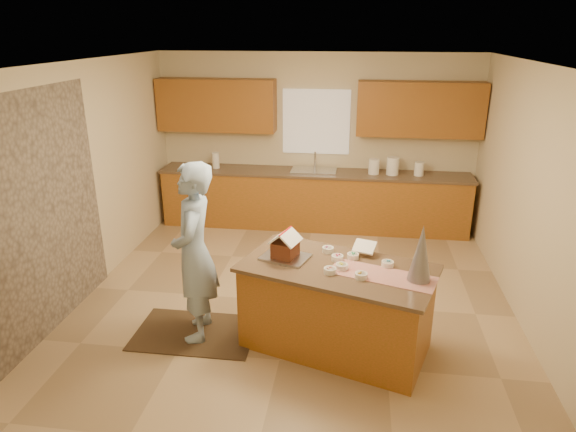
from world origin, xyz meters
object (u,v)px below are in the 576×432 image
Objects in this scene: tinsel_tree at (421,253)px; gingerbread_house at (285,247)px; boy at (194,253)px.

gingerbread_house is at bearing 166.65° from tinsel_tree.
boy is at bearing -174.27° from gingerbread_house.
boy reaches higher than tinsel_tree.
gingerbread_house is at bearing 87.34° from boy.
gingerbread_house is (-1.26, 0.30, -0.14)m from tinsel_tree.
tinsel_tree is 1.57× the size of gingerbread_house.
tinsel_tree is at bearing -13.35° from gingerbread_house.
boy is (-2.16, 0.21, -0.22)m from tinsel_tree.
boy is 0.91m from gingerbread_house.
gingerbread_house is (0.90, 0.09, 0.08)m from boy.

